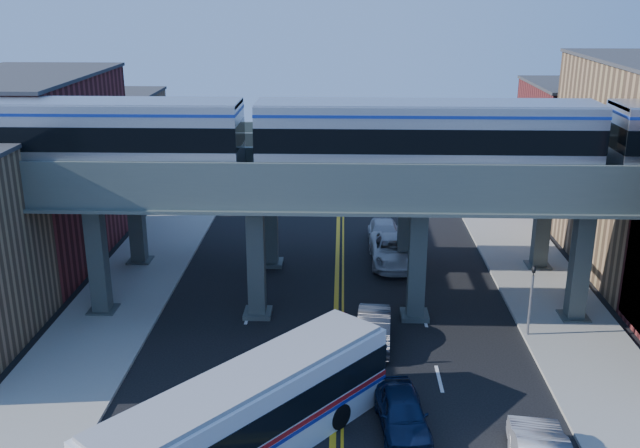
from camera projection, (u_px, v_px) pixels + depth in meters
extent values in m
plane|color=black|center=(334.00, 403.00, 28.77)|extent=(120.00, 120.00, 0.00)
cube|color=gray|center=(124.00, 296.00, 38.59)|extent=(5.00, 70.00, 0.16)
cube|color=gray|center=(552.00, 301.00, 37.88)|extent=(5.00, 70.00, 0.16)
cube|color=maroon|center=(31.00, 171.00, 42.79)|extent=(8.00, 14.00, 11.00)
cube|color=#8C6848|center=(103.00, 149.00, 55.59)|extent=(8.00, 10.00, 8.00)
cube|color=maroon|center=(582.00, 146.00, 54.29)|extent=(8.00, 10.00, 9.00)
cube|color=#3B4543|center=(98.00, 259.00, 35.79)|extent=(0.85, 0.85, 6.00)
cube|color=#3B4543|center=(256.00, 261.00, 35.54)|extent=(0.85, 0.85, 6.00)
cube|color=#3B4543|center=(417.00, 262.00, 35.29)|extent=(0.85, 0.85, 6.00)
cube|color=#3B4543|center=(580.00, 264.00, 35.04)|extent=(0.85, 0.85, 6.00)
cube|color=#4F5B55|center=(337.00, 190.00, 34.25)|extent=(52.00, 3.60, 1.40)
cube|color=#3B4543|center=(136.00, 216.00, 42.43)|extent=(0.85, 0.85, 6.00)
cube|color=#3B4543|center=(270.00, 218.00, 42.18)|extent=(0.85, 0.85, 6.00)
cube|color=#3B4543|center=(405.00, 219.00, 41.93)|extent=(0.85, 0.85, 6.00)
cube|color=#3B4543|center=(542.00, 220.00, 41.68)|extent=(0.85, 0.85, 6.00)
cube|color=#4F5B55|center=(338.00, 157.00, 40.89)|extent=(52.00, 3.60, 1.40)
cube|color=black|center=(183.00, 172.00, 34.22)|extent=(2.29, 2.29, 0.26)
cube|color=silver|center=(74.00, 134.00, 33.81)|extent=(15.84, 3.02, 3.33)
cube|color=black|center=(74.00, 131.00, 33.76)|extent=(15.86, 3.08, 1.15)
cube|color=black|center=(318.00, 173.00, 34.02)|extent=(2.29, 2.29, 0.26)
cube|color=black|center=(531.00, 175.00, 33.70)|extent=(2.29, 2.29, 0.26)
cube|color=silver|center=(426.00, 137.00, 33.29)|extent=(15.84, 3.02, 3.33)
cube|color=black|center=(426.00, 133.00, 33.25)|extent=(15.86, 3.08, 1.15)
cylinder|color=slate|center=(342.00, 342.00, 31.25)|extent=(0.09, 0.09, 2.30)
cylinder|color=red|center=(342.00, 320.00, 30.90)|extent=(0.76, 0.04, 0.76)
cylinder|color=slate|center=(530.00, 307.00, 33.67)|extent=(0.12, 0.12, 3.20)
imported|color=black|center=(534.00, 267.00, 33.03)|extent=(0.15, 0.18, 0.90)
cube|color=silver|center=(249.00, 417.00, 25.03)|extent=(9.95, 11.07, 3.17)
cube|color=black|center=(249.00, 407.00, 24.90)|extent=(10.03, 11.14, 1.07)
cube|color=#B21419|center=(250.00, 425.00, 25.12)|extent=(10.02, 11.14, 0.18)
cylinder|color=black|center=(315.00, 404.00, 27.78)|extent=(2.76, 2.56, 1.02)
imported|color=#0F1B39|center=(402.00, 412.00, 26.81)|extent=(2.16, 4.51, 1.49)
imported|color=#333235|center=(374.00, 329.00, 33.39)|extent=(1.81, 4.50, 1.45)
imported|color=silver|center=(393.00, 251.00, 43.16)|extent=(2.78, 5.84, 1.61)
imported|color=silver|center=(384.00, 234.00, 46.29)|extent=(2.05, 4.99, 1.45)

